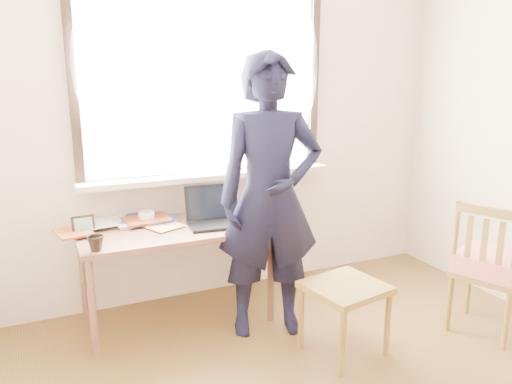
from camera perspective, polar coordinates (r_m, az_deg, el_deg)
name	(u,v)px	position (r m, az deg, el deg)	size (l,w,h in m)	color
room_shell	(389,78)	(2.12, 14.91, 12.45)	(3.52, 4.02, 2.61)	beige
desk	(175,237)	(3.35, -9.22, -5.11)	(1.24, 0.62, 0.66)	brown
laptop	(214,215)	(3.36, -4.77, -2.64)	(0.39, 0.33, 0.25)	black
mug_white	(147,217)	(3.43, -12.38, -2.85)	(0.11, 0.11, 0.09)	white
mug_dark	(96,243)	(3.00, -17.86, -5.60)	(0.09, 0.09, 0.09)	black
mouse	(239,221)	(3.36, -1.91, -3.33)	(0.09, 0.06, 0.04)	black
desk_clutter	(136,221)	(3.43, -13.58, -3.28)	(0.72, 0.45, 0.05)	white
book_a	(115,224)	(3.44, -15.87, -3.54)	(0.19, 0.26, 0.02)	white
book_b	(215,211)	(3.63, -4.72, -2.20)	(0.19, 0.27, 0.02)	white
picture_frame	(83,226)	(3.32, -19.14, -3.65)	(0.14, 0.03, 0.11)	black
work_chair	(345,295)	(3.06, 10.13, -11.53)	(0.50, 0.48, 0.44)	olive
side_chair	(490,265)	(3.54, 25.18, -7.57)	(0.51, 0.52, 0.88)	olive
person	(270,198)	(3.11, 1.59, -0.66)	(0.65, 0.43, 1.79)	black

